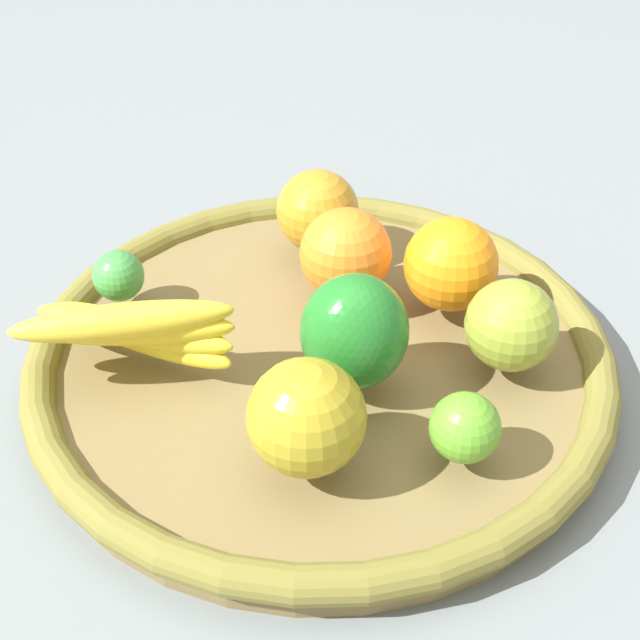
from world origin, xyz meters
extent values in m
plane|color=slate|center=(0.00, 0.00, 0.00)|extent=(2.40, 2.40, 0.00)
cylinder|color=olive|center=(0.00, 0.00, 0.01)|extent=(0.44, 0.44, 0.03)
torus|color=olive|center=(0.00, 0.00, 0.03)|extent=(0.46, 0.46, 0.03)
sphere|color=#BC8622|center=(0.01, -0.13, 0.08)|extent=(0.09, 0.09, 0.07)
ellipsoid|color=#217526|center=(-0.03, 0.04, 0.09)|extent=(0.08, 0.08, 0.09)
sphere|color=#A79322|center=(0.00, 0.13, 0.08)|extent=(0.11, 0.11, 0.08)
sphere|color=#409344|center=(0.17, -0.05, 0.06)|extent=(0.05, 0.05, 0.04)
ellipsoid|color=yellow|center=(0.14, 0.02, 0.05)|extent=(0.16, 0.09, 0.03)
ellipsoid|color=yellow|center=(0.14, 0.03, 0.07)|extent=(0.16, 0.06, 0.03)
ellipsoid|color=yellow|center=(0.14, 0.04, 0.08)|extent=(0.16, 0.04, 0.03)
ellipsoid|color=yellow|center=(0.14, 0.05, 0.09)|extent=(0.16, 0.06, 0.03)
sphere|color=orange|center=(-0.10, -0.06, 0.08)|extent=(0.08, 0.08, 0.08)
sphere|color=orange|center=(-0.02, -0.07, 0.08)|extent=(0.10, 0.10, 0.08)
sphere|color=#5BA42B|center=(-0.10, 0.11, 0.06)|extent=(0.06, 0.06, 0.05)
sphere|color=olive|center=(-0.14, 0.01, 0.08)|extent=(0.10, 0.10, 0.07)
camera|label=1|loc=(-0.04, 0.56, 0.50)|focal=52.08mm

